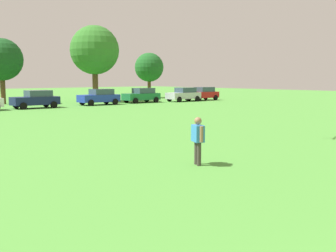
% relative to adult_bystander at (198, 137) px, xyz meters
% --- Properties ---
extents(adult_bystander, '(0.47, 0.71, 1.59)m').
position_rel_adult_bystander_xyz_m(adult_bystander, '(0.00, 0.00, 0.00)').
color(adult_bystander, '#3F3833').
rests_on(adult_bystander, ground).
extents(parked_car_navy_4, '(4.30, 2.02, 1.68)m').
position_rel_adult_bystander_xyz_m(parked_car_navy_4, '(6.05, 28.21, -0.09)').
color(parked_car_navy_4, '#141E4C').
rests_on(parked_car_navy_4, ground).
extents(parked_car_blue_5, '(4.30, 2.02, 1.68)m').
position_rel_adult_bystander_xyz_m(parked_car_blue_5, '(13.11, 28.51, -0.09)').
color(parked_car_blue_5, '#1E38AD').
rests_on(parked_car_blue_5, ground).
extents(parked_car_green_6, '(4.30, 2.02, 1.68)m').
position_rel_adult_bystander_xyz_m(parked_car_green_6, '(18.83, 28.73, -0.09)').
color(parked_car_green_6, '#196B38').
rests_on(parked_car_green_6, ground).
extents(parked_car_silver_7, '(4.30, 2.02, 1.68)m').
position_rel_adult_bystander_xyz_m(parked_car_silver_7, '(24.29, 27.52, -0.09)').
color(parked_car_silver_7, silver).
rests_on(parked_car_silver_7, ground).
extents(parked_car_red_8, '(4.30, 2.02, 1.68)m').
position_rel_adult_bystander_xyz_m(parked_car_red_8, '(27.81, 27.79, -0.09)').
color(parked_car_red_8, red).
rests_on(parked_car_red_8, ground).
extents(tree_center_right, '(4.56, 4.56, 7.10)m').
position_rel_adult_bystander_xyz_m(tree_center_right, '(5.69, 36.28, 3.85)').
color(tree_center_right, brown).
rests_on(tree_center_right, ground).
extents(tree_right, '(5.78, 5.78, 9.01)m').
position_rel_adult_bystander_xyz_m(tree_right, '(15.72, 33.84, 5.14)').
color(tree_right, brown).
rests_on(tree_right, ground).
extents(tree_far_right, '(4.08, 4.08, 6.36)m').
position_rel_adult_bystander_xyz_m(tree_far_right, '(26.33, 37.13, 3.35)').
color(tree_far_right, brown).
rests_on(tree_far_right, ground).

